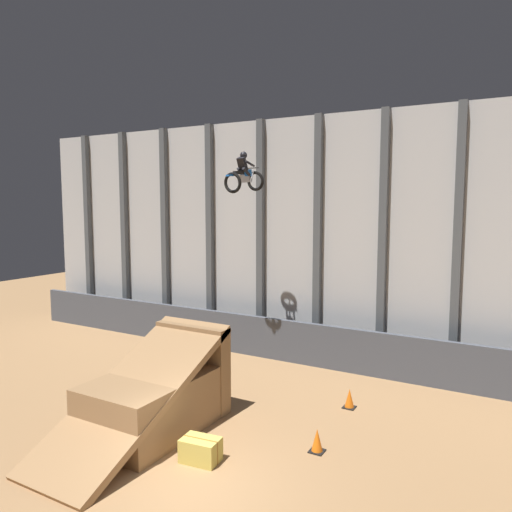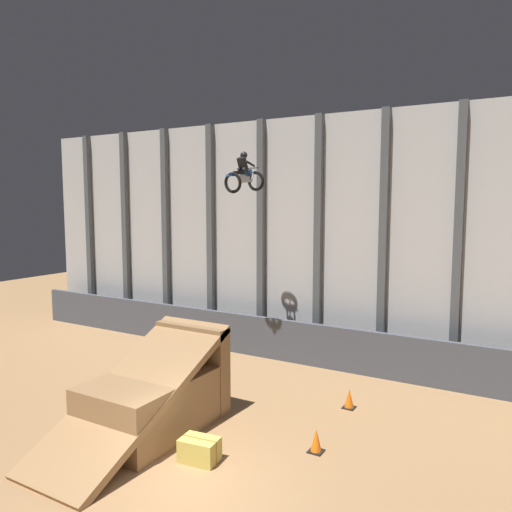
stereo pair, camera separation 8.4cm
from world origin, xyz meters
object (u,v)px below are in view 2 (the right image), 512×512
Objects in this scene: traffic_cone_near_ramp at (349,399)px; traffic_cone_arena_edge at (316,441)px; rider_bike_solo at (244,175)px; hay_bale_trackside at (200,450)px; dirt_ramp at (158,395)px.

traffic_cone_near_ramp is 1.00× the size of traffic_cone_arena_edge.
rider_bike_solo is at bearing 161.18° from traffic_cone_near_ramp.
traffic_cone_near_ramp is at bearing 66.90° from hay_bale_trackside.
traffic_cone_arena_edge is (4.83, -4.52, -6.80)m from rider_bike_solo.
dirt_ramp reaches higher than hay_bale_trackside.
hay_bale_trackside is at bearing -24.02° from dirt_ramp.
dirt_ramp is 4.42m from traffic_cone_arena_edge.
traffic_cone_near_ramp is 0.60× the size of hay_bale_trackside.
hay_bale_trackside is (-2.02, -4.74, -0.00)m from traffic_cone_near_ramp.
rider_bike_solo is (-0.54, 5.39, 6.17)m from dirt_ramp.
hay_bale_trackside is (-2.22, -1.80, -0.00)m from traffic_cone_arena_edge.
hay_bale_trackside is (2.61, -6.31, -6.80)m from rider_bike_solo.
traffic_cone_near_ramp is (4.09, 3.82, -0.63)m from dirt_ramp.
hay_bale_trackside is at bearing -62.78° from rider_bike_solo.
dirt_ramp is 5.77× the size of hay_bale_trackside.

